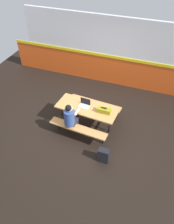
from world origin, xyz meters
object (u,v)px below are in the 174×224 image
at_px(picnic_table_main, 87,111).
at_px(student_nearer, 71,117).
at_px(toolbox_grey, 104,110).
at_px(laptop_silver, 85,104).
at_px(backpack_dark, 104,155).

bearing_deg(picnic_table_main, student_nearer, -119.70).
relative_size(picnic_table_main, toolbox_grey, 4.76).
height_order(laptop_silver, backpack_dark, laptop_silver).
distance_m(laptop_silver, toolbox_grey, 0.64).
distance_m(picnic_table_main, student_nearer, 0.63).
xyz_separation_m(student_nearer, backpack_dark, (1.20, -0.61, -0.49)).
xyz_separation_m(student_nearer, toolbox_grey, (0.84, 0.50, 0.10)).
relative_size(laptop_silver, backpack_dark, 0.76).
distance_m(laptop_silver, backpack_dark, 1.65).
bearing_deg(student_nearer, backpack_dark, -26.99).
relative_size(picnic_table_main, student_nearer, 1.58).
distance_m(student_nearer, toolbox_grey, 0.98).
xyz_separation_m(picnic_table_main, toolbox_grey, (0.54, -0.04, 0.24)).
relative_size(picnic_table_main, laptop_silver, 5.68).
relative_size(student_nearer, toolbox_grey, 3.02).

